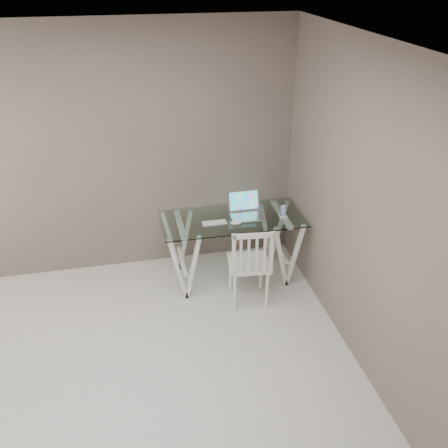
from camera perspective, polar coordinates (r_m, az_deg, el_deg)
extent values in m
plane|color=beige|center=(4.27, -10.49, -20.79)|extent=(4.50, 4.50, 0.00)
cube|color=white|center=(2.86, -15.45, 17.38)|extent=(4.00, 4.50, 0.02)
cube|color=#6C5E54|center=(5.39, -13.01, 7.72)|extent=(4.00, 0.02, 2.70)
cube|color=#6C5E54|center=(3.85, 18.60, -1.90)|extent=(0.02, 4.50, 2.70)
cube|color=silver|center=(5.26, 0.90, 0.65)|extent=(1.50, 0.70, 0.01)
cube|color=white|center=(5.37, -4.86, -3.50)|extent=(0.24, 0.62, 0.72)
cube|color=white|center=(5.58, 6.39, -2.22)|extent=(0.24, 0.62, 0.72)
cube|color=white|center=(5.08, 2.86, -4.47)|extent=(0.44, 0.44, 0.04)
cylinder|color=white|center=(5.06, 1.25, -7.77)|extent=(0.03, 0.03, 0.42)
cylinder|color=white|center=(5.11, 4.95, -7.47)|extent=(0.03, 0.03, 0.42)
cylinder|color=white|center=(5.32, 0.75, -5.68)|extent=(0.03, 0.03, 0.42)
cylinder|color=white|center=(5.37, 4.25, -5.42)|extent=(0.03, 0.03, 0.42)
cube|color=white|center=(4.81, 3.30, -3.41)|extent=(0.41, 0.07, 0.46)
cube|color=#BBBBC0|center=(5.27, 2.64, 0.84)|extent=(0.34, 0.24, 0.02)
cube|color=#19D899|center=(5.35, 2.25, 2.70)|extent=(0.34, 0.08, 0.22)
cube|color=silver|center=(5.15, -1.10, 0.12)|extent=(0.27, 0.11, 0.01)
ellipsoid|color=white|center=(5.13, 1.42, 0.16)|extent=(0.12, 0.07, 0.04)
cube|color=white|center=(5.31, 6.74, 0.91)|extent=(0.08, 0.08, 0.02)
cube|color=black|center=(5.29, 6.75, 1.64)|extent=(0.06, 0.03, 0.13)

